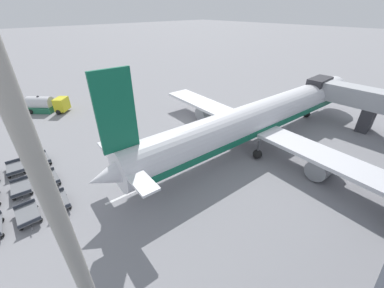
{
  "coord_description": "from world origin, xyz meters",
  "views": [
    {
      "loc": [
        28.16,
        -24.68,
        16.81
      ],
      "look_at": [
        9.53,
        -7.71,
        2.02
      ],
      "focal_mm": 22.0,
      "sensor_mm": 36.0,
      "label": 1
    }
  ],
  "objects_px": {
    "baggage_dolly_row_mid_b_col_b": "(21,188)",
    "fuel_tanker_primary": "(45,105)",
    "baggage_dolly_row_far_col_b": "(49,179)",
    "baggage_dolly_row_far_col_c": "(58,202)",
    "baggage_dolly_row_mid_b_col_a": "(16,168)",
    "baggage_dolly_row_far_col_a": "(41,160)",
    "apron_light_mast": "(22,130)",
    "airplane": "(259,118)",
    "baggage_dolly_row_mid_b_col_c": "(28,215)"
  },
  "relations": [
    {
      "from": "fuel_tanker_primary",
      "to": "baggage_dolly_row_mid_b_col_a",
      "type": "bearing_deg",
      "value": -23.84
    },
    {
      "from": "fuel_tanker_primary",
      "to": "baggage_dolly_row_mid_b_col_c",
      "type": "height_order",
      "value": "fuel_tanker_primary"
    },
    {
      "from": "baggage_dolly_row_far_col_b",
      "to": "baggage_dolly_row_far_col_c",
      "type": "distance_m",
      "value": 4.42
    },
    {
      "from": "airplane",
      "to": "baggage_dolly_row_mid_b_col_b",
      "type": "relative_size",
      "value": 12.6
    },
    {
      "from": "baggage_dolly_row_mid_b_col_c",
      "to": "baggage_dolly_row_far_col_b",
      "type": "distance_m",
      "value": 5.17
    },
    {
      "from": "fuel_tanker_primary",
      "to": "baggage_dolly_row_mid_b_col_b",
      "type": "bearing_deg",
      "value": -20.02
    },
    {
      "from": "baggage_dolly_row_mid_b_col_c",
      "to": "baggage_dolly_row_far_col_a",
      "type": "distance_m",
      "value": 9.62
    },
    {
      "from": "apron_light_mast",
      "to": "baggage_dolly_row_far_col_b",
      "type": "bearing_deg",
      "value": 175.09
    },
    {
      "from": "fuel_tanker_primary",
      "to": "airplane",
      "type": "bearing_deg",
      "value": 30.95
    },
    {
      "from": "baggage_dolly_row_far_col_b",
      "to": "baggage_dolly_row_far_col_c",
      "type": "xyz_separation_m",
      "value": [
        4.4,
        -0.35,
        0.0
      ]
    },
    {
      "from": "baggage_dolly_row_mid_b_col_a",
      "to": "airplane",
      "type": "bearing_deg",
      "value": 61.75
    },
    {
      "from": "baggage_dolly_row_mid_b_col_a",
      "to": "apron_light_mast",
      "type": "distance_m",
      "value": 28.79
    },
    {
      "from": "airplane",
      "to": "baggage_dolly_row_far_col_c",
      "type": "bearing_deg",
      "value": -102.01
    },
    {
      "from": "baggage_dolly_row_mid_b_col_b",
      "to": "baggage_dolly_row_far_col_b",
      "type": "height_order",
      "value": "same"
    },
    {
      "from": "fuel_tanker_primary",
      "to": "apron_light_mast",
      "type": "bearing_deg",
      "value": -9.61
    },
    {
      "from": "baggage_dolly_row_far_col_a",
      "to": "baggage_dolly_row_far_col_c",
      "type": "relative_size",
      "value": 0.99
    },
    {
      "from": "airplane",
      "to": "baggage_dolly_row_far_col_c",
      "type": "xyz_separation_m",
      "value": [
        -5.35,
        -25.16,
        -3.0
      ]
    },
    {
      "from": "baggage_dolly_row_mid_b_col_c",
      "to": "baggage_dolly_row_far_col_a",
      "type": "height_order",
      "value": "same"
    },
    {
      "from": "baggage_dolly_row_mid_b_col_b",
      "to": "baggage_dolly_row_far_col_a",
      "type": "distance_m",
      "value": 5.3
    },
    {
      "from": "baggage_dolly_row_far_col_c",
      "to": "baggage_dolly_row_far_col_a",
      "type": "bearing_deg",
      "value": 175.71
    },
    {
      "from": "fuel_tanker_primary",
      "to": "baggage_dolly_row_far_col_c",
      "type": "height_order",
      "value": "fuel_tanker_primary"
    },
    {
      "from": "baggage_dolly_row_far_col_a",
      "to": "baggage_dolly_row_far_col_c",
      "type": "height_order",
      "value": "same"
    },
    {
      "from": "baggage_dolly_row_mid_b_col_b",
      "to": "fuel_tanker_primary",
      "type": "bearing_deg",
      "value": 159.98
    },
    {
      "from": "baggage_dolly_row_mid_b_col_a",
      "to": "baggage_dolly_row_far_col_c",
      "type": "relative_size",
      "value": 1.0
    },
    {
      "from": "baggage_dolly_row_mid_b_col_a",
      "to": "baggage_dolly_row_far_col_a",
      "type": "distance_m",
      "value": 2.65
    },
    {
      "from": "baggage_dolly_row_mid_b_col_a",
      "to": "baggage_dolly_row_far_col_c",
      "type": "distance_m",
      "value": 9.42
    },
    {
      "from": "airplane",
      "to": "baggage_dolly_row_mid_b_col_a",
      "type": "relative_size",
      "value": 12.63
    },
    {
      "from": "baggage_dolly_row_far_col_b",
      "to": "baggage_dolly_row_far_col_c",
      "type": "bearing_deg",
      "value": -4.49
    },
    {
      "from": "baggage_dolly_row_far_col_a",
      "to": "baggage_dolly_row_far_col_b",
      "type": "height_order",
      "value": "same"
    },
    {
      "from": "baggage_dolly_row_far_col_b",
      "to": "baggage_dolly_row_mid_b_col_a",
      "type": "bearing_deg",
      "value": -154.4
    },
    {
      "from": "baggage_dolly_row_mid_b_col_c",
      "to": "baggage_dolly_row_far_col_a",
      "type": "xyz_separation_m",
      "value": [
        -9.06,
        3.22,
        0.0
      ]
    },
    {
      "from": "baggage_dolly_row_far_col_c",
      "to": "baggage_dolly_row_far_col_b",
      "type": "bearing_deg",
      "value": 175.51
    },
    {
      "from": "baggage_dolly_row_far_col_c",
      "to": "apron_light_mast",
      "type": "distance_m",
      "value": 21.31
    },
    {
      "from": "baggage_dolly_row_far_col_a",
      "to": "fuel_tanker_primary",
      "type": "bearing_deg",
      "value": 163.78
    },
    {
      "from": "baggage_dolly_row_mid_b_col_a",
      "to": "apron_light_mast",
      "type": "xyz_separation_m",
      "value": [
        25.03,
        0.57,
        14.22
      ]
    },
    {
      "from": "airplane",
      "to": "baggage_dolly_row_far_col_a",
      "type": "xyz_separation_m",
      "value": [
        -14.52,
        -24.47,
        -3.0
      ]
    },
    {
      "from": "baggage_dolly_row_far_col_b",
      "to": "apron_light_mast",
      "type": "distance_m",
      "value": 24.78
    },
    {
      "from": "baggage_dolly_row_mid_b_col_a",
      "to": "baggage_dolly_row_far_col_b",
      "type": "bearing_deg",
      "value": 25.6
    },
    {
      "from": "airplane",
      "to": "baggage_dolly_row_far_col_b",
      "type": "height_order",
      "value": "airplane"
    },
    {
      "from": "baggage_dolly_row_mid_b_col_a",
      "to": "baggage_dolly_row_far_col_b",
      "type": "xyz_separation_m",
      "value": [
        4.82,
        2.31,
        0.0
      ]
    },
    {
      "from": "baggage_dolly_row_far_col_a",
      "to": "baggage_dolly_row_far_col_c",
      "type": "bearing_deg",
      "value": -4.29
    },
    {
      "from": "baggage_dolly_row_mid_b_col_b",
      "to": "apron_light_mast",
      "type": "relative_size",
      "value": 0.15
    },
    {
      "from": "baggage_dolly_row_far_col_b",
      "to": "fuel_tanker_primary",
      "type": "bearing_deg",
      "value": 166.26
    },
    {
      "from": "fuel_tanker_primary",
      "to": "baggage_dolly_row_far_col_c",
      "type": "relative_size",
      "value": 1.86
    },
    {
      "from": "baggage_dolly_row_far_col_a",
      "to": "apron_light_mast",
      "type": "xyz_separation_m",
      "value": [
        24.98,
        -2.08,
        14.22
      ]
    },
    {
      "from": "baggage_dolly_row_mid_b_col_b",
      "to": "apron_light_mast",
      "type": "distance_m",
      "value": 25.01
    },
    {
      "from": "baggage_dolly_row_mid_b_col_a",
      "to": "baggage_dolly_row_far_col_b",
      "type": "distance_m",
      "value": 5.34
    },
    {
      "from": "baggage_dolly_row_far_col_b",
      "to": "baggage_dolly_row_far_col_c",
      "type": "height_order",
      "value": "same"
    },
    {
      "from": "baggage_dolly_row_mid_b_col_c",
      "to": "baggage_dolly_row_far_col_b",
      "type": "xyz_separation_m",
      "value": [
        -4.3,
        2.88,
        0.0
      ]
    },
    {
      "from": "baggage_dolly_row_mid_b_col_c",
      "to": "apron_light_mast",
      "type": "bearing_deg",
      "value": 4.1
    }
  ]
}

